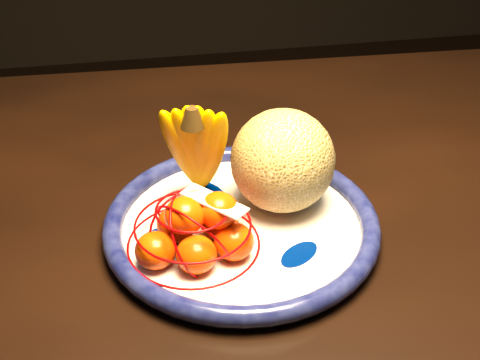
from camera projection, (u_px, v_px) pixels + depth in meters
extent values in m
cube|color=black|center=(447.00, 223.00, 0.83)|extent=(1.58, 0.99, 0.04)
cylinder|color=white|center=(242.00, 230.00, 0.78)|extent=(0.29, 0.29, 0.01)
torus|color=#030533|center=(242.00, 223.00, 0.77)|extent=(0.32, 0.32, 0.02)
cylinder|color=white|center=(241.00, 232.00, 0.78)|extent=(0.14, 0.14, 0.00)
ellipsoid|color=#001458|center=(299.00, 254.00, 0.73)|extent=(0.12, 0.11, 0.00)
ellipsoid|color=#001458|center=(210.00, 191.00, 0.83)|extent=(0.09, 0.11, 0.00)
ellipsoid|color=#001458|center=(161.00, 234.00, 0.76)|extent=(0.10, 0.06, 0.00)
sphere|color=olive|center=(283.00, 161.00, 0.78)|extent=(0.12, 0.12, 0.12)
ellipsoid|color=#E3AA00|center=(184.00, 147.00, 0.78)|extent=(0.09, 0.09, 0.15)
ellipsoid|color=#E3AA00|center=(190.00, 146.00, 0.77)|extent=(0.07, 0.09, 0.15)
ellipsoid|color=#E3AA00|center=(195.00, 146.00, 0.78)|extent=(0.06, 0.09, 0.15)
ellipsoid|color=#E3AA00|center=(200.00, 146.00, 0.77)|extent=(0.04, 0.08, 0.15)
ellipsoid|color=#E3AA00|center=(205.00, 147.00, 0.77)|extent=(0.04, 0.09, 0.15)
ellipsoid|color=#E3AA00|center=(211.00, 148.00, 0.77)|extent=(0.06, 0.10, 0.15)
cone|color=black|center=(195.00, 95.00, 0.74)|extent=(0.03, 0.03, 0.02)
ellipsoid|color=#FF4A08|center=(155.00, 250.00, 0.71)|extent=(0.04, 0.04, 0.04)
ellipsoid|color=#FF4A08|center=(196.00, 255.00, 0.70)|extent=(0.04, 0.04, 0.04)
ellipsoid|color=#FF4A08|center=(234.00, 242.00, 0.72)|extent=(0.04, 0.04, 0.04)
ellipsoid|color=#FF4A08|center=(176.00, 225.00, 0.75)|extent=(0.04, 0.04, 0.04)
ellipsoid|color=#FF4A08|center=(219.00, 222.00, 0.75)|extent=(0.04, 0.04, 0.04)
ellipsoid|color=#FF4A08|center=(185.00, 215.00, 0.71)|extent=(0.04, 0.04, 0.04)
ellipsoid|color=#FF4A08|center=(219.00, 210.00, 0.72)|extent=(0.04, 0.04, 0.04)
torus|color=#9E0103|center=(194.00, 244.00, 0.73)|extent=(0.17, 0.17, 0.00)
torus|color=#9E0103|center=(193.00, 225.00, 0.72)|extent=(0.14, 0.14, 0.00)
torus|color=#9E0103|center=(192.00, 210.00, 0.70)|extent=(0.09, 0.09, 0.00)
torus|color=#9E0103|center=(193.00, 235.00, 0.72)|extent=(0.11, 0.06, 0.09)
torus|color=#9E0103|center=(193.00, 235.00, 0.72)|extent=(0.07, 0.11, 0.09)
torus|color=#9E0103|center=(193.00, 235.00, 0.72)|extent=(0.10, 0.10, 0.09)
cube|color=white|center=(215.00, 201.00, 0.71)|extent=(0.07, 0.07, 0.01)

